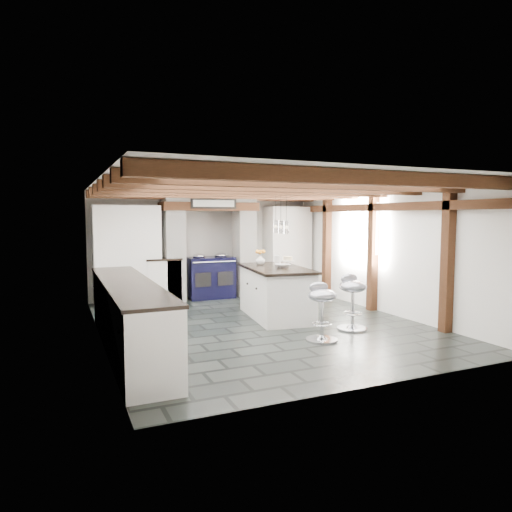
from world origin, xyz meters
name	(u,v)px	position (x,y,z in m)	size (l,w,h in m)	color
ground	(260,324)	(0.00, 0.00, 0.00)	(6.00, 6.00, 0.00)	black
room_shell	(199,255)	(-0.61, 1.42, 1.07)	(6.00, 6.03, 6.00)	white
range_cooker	(210,277)	(0.00, 2.68, 0.47)	(1.00, 0.63, 0.99)	black
kitchen_island	(276,292)	(0.47, 0.38, 0.46)	(1.17, 1.91, 1.19)	white
bar_stool_near	(352,295)	(1.19, -0.90, 0.55)	(0.47, 0.47, 0.88)	silver
bar_stool_far	(322,305)	(0.40, -1.27, 0.52)	(0.48, 0.48, 0.84)	silver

